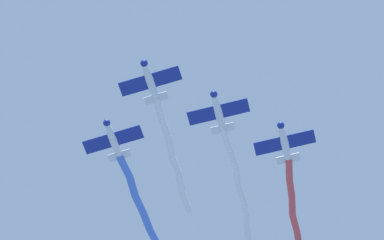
% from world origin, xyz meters
% --- Properties ---
extents(airplane_lead, '(5.57, 7.48, 1.88)m').
position_xyz_m(airplane_lead, '(-3.86, -5.06, 86.36)').
color(airplane_lead, silver).
extents(smoke_trail_lead, '(14.80, 1.07, 2.68)m').
position_xyz_m(smoke_trail_lead, '(-13.50, -4.98, 85.45)').
color(smoke_trail_lead, white).
extents(airplane_left_wing, '(5.53, 7.44, 1.88)m').
position_xyz_m(airplane_left_wing, '(-9.69, 1.72, 86.36)').
color(airplane_left_wing, silver).
extents(smoke_trail_left_wing, '(20.02, 2.42, 1.88)m').
position_xyz_m(smoke_trail_left_wing, '(-22.02, 1.48, 86.87)').
color(smoke_trail_left_wing, white).
extents(airplane_right_wing, '(5.59, 7.49, 1.88)m').
position_xyz_m(airplane_right_wing, '(-9.99, -11.57, 86.66)').
color(airplane_right_wing, silver).
extents(smoke_trail_right_wing, '(16.69, 2.16, 1.51)m').
position_xyz_m(smoke_trail_right_wing, '(-20.55, -10.89, 86.68)').
color(smoke_trail_right_wing, '#4C75DB').
extents(airplane_slot, '(5.54, 7.45, 1.88)m').
position_xyz_m(airplane_slot, '(-15.51, 8.50, 86.06)').
color(airplane_slot, silver).
extents(smoke_trail_slot, '(22.40, 4.05, 2.56)m').
position_xyz_m(smoke_trail_slot, '(-28.98, 7.19, 87.10)').
color(smoke_trail_slot, '#DB4C4C').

